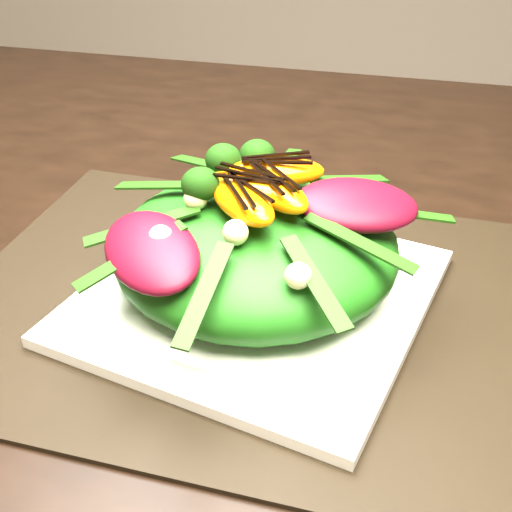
% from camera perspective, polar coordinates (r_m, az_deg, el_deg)
% --- Properties ---
extents(dining_table, '(1.60, 0.90, 0.75)m').
position_cam_1_polar(dining_table, '(0.62, 12.10, -0.71)').
color(dining_table, black).
rests_on(dining_table, floor).
extents(placemat, '(0.46, 0.35, 0.00)m').
position_cam_1_polar(placemat, '(0.52, 0.00, -3.88)').
color(placemat, black).
rests_on(placemat, dining_table).
extents(plate_base, '(0.29, 0.29, 0.01)m').
position_cam_1_polar(plate_base, '(0.52, 0.00, -3.31)').
color(plate_base, white).
rests_on(plate_base, placemat).
extents(salad_bowl, '(0.25, 0.25, 0.02)m').
position_cam_1_polar(salad_bowl, '(0.51, 0.00, -2.17)').
color(salad_bowl, white).
rests_on(salad_bowl, plate_base).
extents(lettuce_mound, '(0.26, 0.26, 0.07)m').
position_cam_1_polar(lettuce_mound, '(0.49, 0.00, 0.80)').
color(lettuce_mound, '#1E5F11').
rests_on(lettuce_mound, salad_bowl).
extents(radicchio_leaf, '(0.10, 0.08, 0.02)m').
position_cam_1_polar(radicchio_leaf, '(0.48, 8.45, 4.26)').
color(radicchio_leaf, '#4A0815').
rests_on(radicchio_leaf, lettuce_mound).
extents(orange_segment, '(0.07, 0.04, 0.02)m').
position_cam_1_polar(orange_segment, '(0.50, 0.18, 6.87)').
color(orange_segment, '#E66503').
rests_on(orange_segment, lettuce_mound).
extents(broccoli_floret, '(0.05, 0.05, 0.04)m').
position_cam_1_polar(broccoli_floret, '(0.51, -6.78, 7.33)').
color(broccoli_floret, black).
rests_on(broccoli_floret, lettuce_mound).
extents(macadamia_nut, '(0.02, 0.02, 0.02)m').
position_cam_1_polar(macadamia_nut, '(0.44, 2.04, 3.13)').
color(macadamia_nut, beige).
rests_on(macadamia_nut, lettuce_mound).
extents(balsamic_drizzle, '(0.04, 0.01, 0.00)m').
position_cam_1_polar(balsamic_drizzle, '(0.49, 0.18, 7.90)').
color(balsamic_drizzle, black).
rests_on(balsamic_drizzle, orange_segment).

